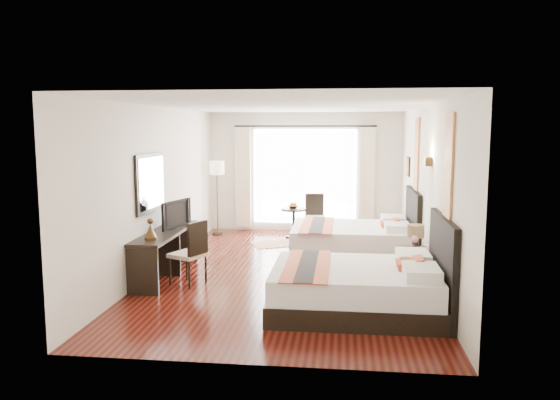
# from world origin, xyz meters

# --- Properties ---
(floor) EXTENTS (4.50, 7.50, 0.01)m
(floor) POSITION_xyz_m (0.00, 0.00, -0.01)
(floor) COLOR #34090A
(floor) RESTS_ON ground
(ceiling) EXTENTS (4.50, 7.50, 0.02)m
(ceiling) POSITION_xyz_m (0.00, 0.00, 2.79)
(ceiling) COLOR white
(ceiling) RESTS_ON wall_headboard
(wall_headboard) EXTENTS (0.01, 7.50, 2.80)m
(wall_headboard) POSITION_xyz_m (2.25, 0.00, 1.40)
(wall_headboard) COLOR silver
(wall_headboard) RESTS_ON floor
(wall_desk) EXTENTS (0.01, 7.50, 2.80)m
(wall_desk) POSITION_xyz_m (-2.25, 0.00, 1.40)
(wall_desk) COLOR silver
(wall_desk) RESTS_ON floor
(wall_window) EXTENTS (4.50, 0.01, 2.80)m
(wall_window) POSITION_xyz_m (0.00, 3.75, 1.40)
(wall_window) COLOR silver
(wall_window) RESTS_ON floor
(wall_entry) EXTENTS (4.50, 0.01, 2.80)m
(wall_entry) POSITION_xyz_m (0.00, -3.75, 1.40)
(wall_entry) COLOR silver
(wall_entry) RESTS_ON floor
(window_glass) EXTENTS (2.40, 0.02, 2.20)m
(window_glass) POSITION_xyz_m (0.00, 3.73, 1.30)
(window_glass) COLOR white
(window_glass) RESTS_ON wall_window
(sheer_curtain) EXTENTS (2.30, 0.02, 2.10)m
(sheer_curtain) POSITION_xyz_m (0.00, 3.67, 1.30)
(sheer_curtain) COLOR white
(sheer_curtain) RESTS_ON wall_window
(drape_left) EXTENTS (0.35, 0.14, 2.35)m
(drape_left) POSITION_xyz_m (-1.45, 3.63, 1.28)
(drape_left) COLOR beige
(drape_left) RESTS_ON floor
(drape_right) EXTENTS (0.35, 0.14, 2.35)m
(drape_right) POSITION_xyz_m (1.45, 3.63, 1.28)
(drape_right) COLOR beige
(drape_right) RESTS_ON floor
(art_panel_near) EXTENTS (0.03, 0.50, 1.35)m
(art_panel_near) POSITION_xyz_m (2.23, -1.91, 1.95)
(art_panel_near) COLOR maroon
(art_panel_near) RESTS_ON wall_headboard
(art_panel_far) EXTENTS (0.03, 0.50, 1.35)m
(art_panel_far) POSITION_xyz_m (2.23, 1.18, 1.95)
(art_panel_far) COLOR maroon
(art_panel_far) RESTS_ON wall_headboard
(wall_sconce) EXTENTS (0.10, 0.14, 0.14)m
(wall_sconce) POSITION_xyz_m (2.19, -0.46, 1.92)
(wall_sconce) COLOR #432E18
(wall_sconce) RESTS_ON wall_headboard
(mirror_frame) EXTENTS (0.04, 1.25, 0.95)m
(mirror_frame) POSITION_xyz_m (-2.22, -0.51, 1.55)
(mirror_frame) COLOR black
(mirror_frame) RESTS_ON wall_desk
(mirror_glass) EXTENTS (0.01, 1.12, 0.82)m
(mirror_glass) POSITION_xyz_m (-2.19, -0.51, 1.55)
(mirror_glass) COLOR white
(mirror_glass) RESTS_ON mirror_frame
(bed_near) EXTENTS (2.29, 1.78, 1.29)m
(bed_near) POSITION_xyz_m (1.16, -1.91, 0.33)
(bed_near) COLOR black
(bed_near) RESTS_ON floor
(bed_far) EXTENTS (2.30, 1.79, 1.30)m
(bed_far) POSITION_xyz_m (1.16, 1.18, 0.34)
(bed_far) COLOR black
(bed_far) RESTS_ON floor
(nightstand) EXTENTS (0.45, 0.56, 0.54)m
(nightstand) POSITION_xyz_m (2.01, -0.46, 0.27)
(nightstand) COLOR black
(nightstand) RESTS_ON floor
(table_lamp) EXTENTS (0.26, 0.26, 0.42)m
(table_lamp) POSITION_xyz_m (2.05, -0.38, 0.79)
(table_lamp) COLOR black
(table_lamp) RESTS_ON nightstand
(vase) EXTENTS (0.14, 0.14, 0.13)m
(vase) POSITION_xyz_m (2.01, -0.59, 0.57)
(vase) COLOR black
(vase) RESTS_ON nightstand
(console_desk) EXTENTS (0.50, 2.20, 0.76)m
(console_desk) POSITION_xyz_m (-1.99, -0.51, 0.38)
(console_desk) COLOR black
(console_desk) RESTS_ON floor
(television) EXTENTS (0.33, 0.82, 0.47)m
(television) POSITION_xyz_m (-1.97, -0.18, 0.99)
(television) COLOR black
(television) RESTS_ON console_desk
(bronze_figurine) EXTENTS (0.22, 0.22, 0.29)m
(bronze_figurine) POSITION_xyz_m (-1.99, -1.20, 0.90)
(bronze_figurine) COLOR #432E18
(bronze_figurine) RESTS_ON console_desk
(desk_chair) EXTENTS (0.62, 0.62, 1.01)m
(desk_chair) POSITION_xyz_m (-1.48, -0.95, 0.31)
(desk_chair) COLOR #C2BA95
(desk_chair) RESTS_ON floor
(floor_lamp) EXTENTS (0.34, 0.34, 1.69)m
(floor_lamp) POSITION_xyz_m (-1.96, 3.11, 1.43)
(floor_lamp) COLOR black
(floor_lamp) RESTS_ON floor
(side_table) EXTENTS (0.57, 0.57, 0.66)m
(side_table) POSITION_xyz_m (-0.19, 2.93, 0.33)
(side_table) COLOR black
(side_table) RESTS_ON floor
(fruit_bowl) EXTENTS (0.27, 0.27, 0.06)m
(fruit_bowl) POSITION_xyz_m (-0.20, 2.95, 0.69)
(fruit_bowl) COLOR #4B381A
(fruit_bowl) RESTS_ON side_table
(window_chair) EXTENTS (0.48, 0.48, 0.96)m
(window_chair) POSITION_xyz_m (0.28, 3.04, 0.29)
(window_chair) COLOR #C2BA95
(window_chair) RESTS_ON floor
(jute_rug) EXTENTS (1.33, 1.14, 0.01)m
(jute_rug) POSITION_xyz_m (-0.42, 2.20, 0.01)
(jute_rug) COLOR tan
(jute_rug) RESTS_ON floor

